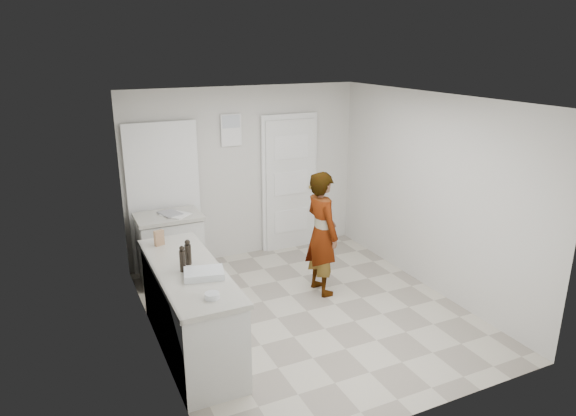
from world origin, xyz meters
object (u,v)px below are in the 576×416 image
cake_mix_box (159,238)px  oil_cruet_b (182,259)px  person (322,233)px  oil_cruet_a (188,252)px  spice_jar (188,250)px  baking_dish (204,274)px  egg_bowl (212,296)px

cake_mix_box → oil_cruet_b: 0.79m
person → oil_cruet_b: person is taller
person → oil_cruet_a: (-1.82, -0.51, 0.26)m
spice_jar → baking_dish: spice_jar is taller
spice_jar → egg_bowl: 1.07m
cake_mix_box → baking_dish: cake_mix_box is taller
baking_dish → egg_bowl: bearing=-97.5°
cake_mix_box → oil_cruet_a: bearing=-93.9°
person → baking_dish: person is taller
oil_cruet_b → baking_dish: 0.27m
spice_jar → egg_bowl: (-0.06, -1.07, -0.02)m
cake_mix_box → baking_dish: 1.02m
baking_dish → person: bearing=26.1°
spice_jar → oil_cruet_b: 0.44m
baking_dish → egg_bowl: 0.46m
spice_jar → baking_dish: (-0.00, -0.61, -0.01)m
oil_cruet_b → egg_bowl: bearing=-82.4°
oil_cruet_b → baking_dish: oil_cruet_b is taller
oil_cruet_b → egg_bowl: oil_cruet_b is taller
egg_bowl → oil_cruet_a: bearing=89.6°
oil_cruet_a → oil_cruet_b: bearing=-122.1°
person → spice_jar: bearing=95.3°
oil_cruet_a → egg_bowl: oil_cruet_a is taller
oil_cruet_b → spice_jar: bearing=69.6°
spice_jar → oil_cruet_b: bearing=-110.4°
person → egg_bowl: (-1.83, -1.32, 0.16)m
oil_cruet_a → oil_cruet_b: (-0.09, -0.15, 0.00)m
cake_mix_box → oil_cruet_b: bearing=-103.2°
oil_cruet_a → oil_cruet_b: oil_cruet_b is taller
person → cake_mix_box: size_ratio=9.18×
cake_mix_box → oil_cruet_b: oil_cruet_b is taller
person → spice_jar: person is taller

